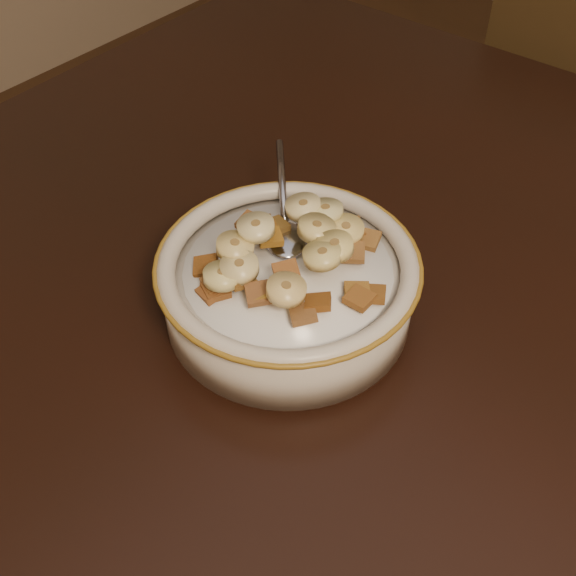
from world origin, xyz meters
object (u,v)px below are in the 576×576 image
Objects in this scene: table at (555,359)px; cereal_bowl at (288,292)px; chair at (524,231)px; spoon at (286,239)px.

cereal_bowl is (-0.20, -0.12, 0.05)m from table.
chair is 4.27× the size of cereal_bowl.
table is 6.60× the size of cereal_bowl.
cereal_bowl is 0.05m from spoon.
cereal_bowl is at bearing -91.53° from chair.
table is 0.59m from chair.
spoon is (-0.02, 0.03, 0.03)m from cereal_bowl.
table is at bearing -68.57° from chair.
chair is (-0.20, 0.48, -0.28)m from table.
chair is at bearing 111.45° from table.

